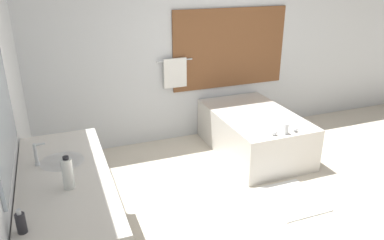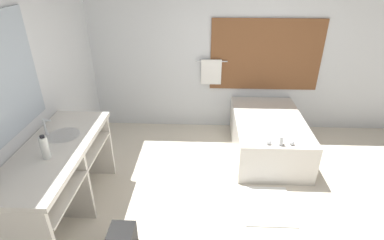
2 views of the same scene
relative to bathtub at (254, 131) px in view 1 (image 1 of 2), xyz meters
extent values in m
plane|color=beige|center=(-0.53, -1.41, -0.30)|extent=(16.00, 16.00, 0.00)
cube|color=silver|center=(-0.53, 0.82, 1.05)|extent=(7.40, 0.06, 2.70)
cube|color=brown|center=(0.00, 0.77, 0.95)|extent=(1.70, 0.02, 1.10)
cylinder|color=silver|center=(-0.83, 0.75, 0.85)|extent=(0.50, 0.02, 0.02)
cube|color=white|center=(-0.83, 0.74, 0.68)|extent=(0.32, 0.04, 0.40)
cube|color=silver|center=(-2.40, -1.41, 0.58)|extent=(0.64, 1.62, 0.05)
cube|color=silver|center=(-2.40, -1.41, 0.34)|extent=(0.61, 1.54, 0.02)
cylinder|color=white|center=(-2.40, -1.17, 0.55)|extent=(0.33, 0.33, 0.12)
cube|color=silver|center=(-2.40, -1.41, 0.13)|extent=(0.59, 0.04, 0.86)
cube|color=silver|center=(-2.40, -0.62, 0.13)|extent=(0.59, 0.04, 0.86)
cylinder|color=white|center=(-2.35, -1.82, 0.42)|extent=(0.13, 0.44, 0.13)
cylinder|color=white|center=(-2.35, -1.01, 0.42)|extent=(0.13, 0.44, 0.13)
cylinder|color=silver|center=(-2.58, -1.17, 0.62)|extent=(0.04, 0.04, 0.02)
cylinder|color=silver|center=(-2.58, -1.17, 0.71)|extent=(0.02, 0.02, 0.16)
cube|color=silver|center=(-2.54, -1.17, 0.78)|extent=(0.07, 0.01, 0.01)
cube|color=silver|center=(0.00, 0.00, -0.03)|extent=(0.97, 1.55, 0.55)
ellipsoid|color=white|center=(0.00, 0.00, 0.10)|extent=(0.70, 1.12, 0.30)
cube|color=silver|center=(0.00, -0.68, 0.31)|extent=(0.04, 0.07, 0.12)
sphere|color=silver|center=(-0.14, -0.68, 0.28)|extent=(0.06, 0.06, 0.06)
sphere|color=silver|center=(0.14, -0.68, 0.28)|extent=(0.06, 0.06, 0.06)
cylinder|color=silver|center=(-2.37, -1.58, 0.72)|extent=(0.07, 0.07, 0.22)
cylinder|color=black|center=(-2.37, -1.58, 0.84)|extent=(0.04, 0.04, 0.02)
cylinder|color=#28282D|center=(-2.66, -1.97, 0.67)|extent=(0.05, 0.05, 0.12)
cylinder|color=silver|center=(-2.66, -1.97, 0.75)|extent=(0.02, 0.02, 0.03)
cube|color=white|center=(-0.18, -1.16, -0.29)|extent=(0.56, 0.64, 0.02)
camera|label=1|loc=(-2.38, -3.92, 2.00)|focal=35.00mm
camera|label=2|loc=(-0.94, -3.81, 2.21)|focal=28.00mm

